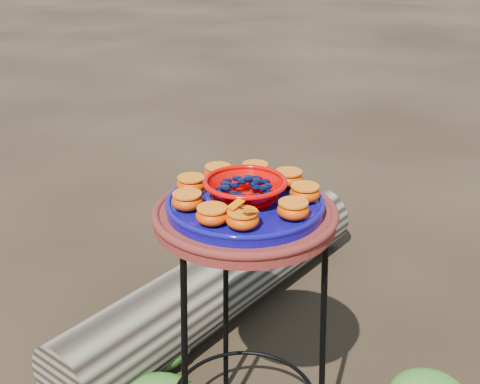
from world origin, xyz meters
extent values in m
cylinder|color=#3E140F|center=(0.00, 0.00, 0.72)|extent=(0.44, 0.44, 0.04)
cylinder|color=#030054|center=(0.00, 0.00, 0.75)|extent=(0.38, 0.38, 0.03)
ellipsoid|color=#AD0A01|center=(-0.04, -0.13, 0.78)|extent=(0.07, 0.07, 0.04)
ellipsoid|color=#AD0A01|center=(0.08, -0.12, 0.78)|extent=(0.07, 0.07, 0.04)
ellipsoid|color=#AD0A01|center=(0.14, -0.04, 0.78)|extent=(0.07, 0.07, 0.04)
ellipsoid|color=#AD0A01|center=(0.13, 0.06, 0.78)|extent=(0.07, 0.07, 0.04)
ellipsoid|color=#AD0A01|center=(0.06, 0.13, 0.78)|extent=(0.07, 0.07, 0.04)
ellipsoid|color=#AD0A01|center=(-0.03, 0.14, 0.78)|extent=(0.07, 0.07, 0.04)
ellipsoid|color=#AD0A01|center=(-0.11, 0.08, 0.78)|extent=(0.07, 0.07, 0.04)
ellipsoid|color=#AD0A01|center=(-0.14, -0.01, 0.78)|extent=(0.07, 0.07, 0.04)
ellipsoid|color=#AD0A01|center=(-0.10, -0.10, 0.78)|extent=(0.07, 0.07, 0.04)
ellipsoid|color=#286217|center=(-0.22, 0.43, 0.08)|extent=(0.31, 0.31, 0.15)
camera|label=1|loc=(-0.35, -1.25, 1.36)|focal=45.00mm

